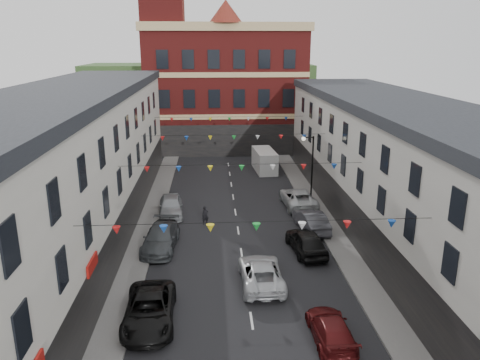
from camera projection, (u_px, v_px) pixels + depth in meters
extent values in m
plane|color=black|center=(246.00, 282.00, 27.72)|extent=(160.00, 160.00, 0.00)
cube|color=#605E5B|center=(134.00, 269.00, 29.21)|extent=(1.80, 64.00, 0.15)
cube|color=#605E5B|center=(351.00, 263.00, 30.02)|extent=(1.80, 64.00, 0.15)
cube|color=beige|center=(38.00, 201.00, 26.57)|extent=(8.00, 56.00, 10.00)
cube|color=black|center=(26.00, 107.00, 25.07)|extent=(8.40, 56.00, 0.70)
cube|color=black|center=(115.00, 254.00, 27.77)|extent=(0.12, 56.00, 3.20)
cube|color=beige|center=(440.00, 201.00, 28.10)|extent=(8.00, 56.00, 9.00)
cube|color=black|center=(451.00, 121.00, 26.73)|extent=(8.40, 56.00, 0.70)
cube|color=black|center=(371.00, 247.00, 28.68)|extent=(0.12, 56.00, 3.20)
cube|color=maroon|center=(225.00, 91.00, 62.00)|extent=(20.00, 12.00, 15.00)
cube|color=tan|center=(225.00, 28.00, 59.74)|extent=(20.60, 12.60, 1.00)
cone|color=maroon|center=(226.00, 11.00, 54.48)|extent=(4.00, 4.00, 2.60)
cube|color=maroon|center=(165.00, 57.00, 57.42)|extent=(5.00, 5.00, 24.00)
cube|color=#2D5226|center=(199.00, 92.00, 85.45)|extent=(40.00, 14.00, 10.00)
cylinder|color=black|center=(312.00, 170.00, 40.68)|extent=(0.14, 0.14, 6.00)
cylinder|color=black|center=(309.00, 137.00, 39.84)|extent=(0.90, 0.10, 0.10)
sphere|color=beige|center=(304.00, 139.00, 39.84)|extent=(0.36, 0.36, 0.36)
imported|color=black|center=(150.00, 310.00, 23.51)|extent=(2.65, 5.46, 1.50)
imported|color=#383C3F|center=(161.00, 238.00, 32.11)|extent=(2.56, 5.48, 1.55)
imported|color=gray|center=(171.00, 206.00, 38.34)|extent=(2.30, 4.88, 1.61)
imported|color=#4E0F10|center=(331.00, 329.00, 22.08)|extent=(1.85, 4.41, 1.27)
imported|color=black|center=(306.00, 241.00, 31.44)|extent=(2.43, 4.92, 1.61)
imported|color=#47484E|center=(311.00, 221.00, 35.22)|extent=(2.18, 4.80, 1.53)
imported|color=silver|center=(298.00, 198.00, 40.46)|extent=(2.83, 5.63, 1.53)
imported|color=#B0B3B7|center=(261.00, 273.00, 27.36)|extent=(2.51, 5.27, 1.45)
cube|color=silver|center=(264.00, 160.00, 51.63)|extent=(2.44, 5.42, 2.33)
imported|color=black|center=(205.00, 216.00, 36.33)|extent=(0.62, 0.49, 1.50)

